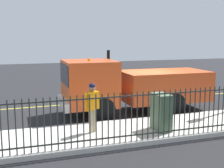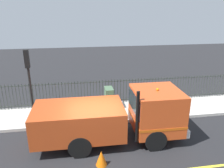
{
  "view_description": "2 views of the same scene",
  "coord_description": "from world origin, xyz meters",
  "px_view_note": "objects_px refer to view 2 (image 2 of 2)",
  "views": [
    {
      "loc": [
        12.23,
        -5.81,
        3.35
      ],
      "look_at": [
        1.04,
        -2.03,
        1.46
      ],
      "focal_mm": 47.44,
      "sensor_mm": 36.0,
      "label": 1
    },
    {
      "loc": [
        -8.39,
        0.64,
        5.83
      ],
      "look_at": [
        2.55,
        -1.09,
        1.97
      ],
      "focal_mm": 35.01,
      "sensor_mm": 36.0,
      "label": 2
    }
  ],
  "objects_px": {
    "worker_standing": "(150,93)",
    "traffic_cone": "(101,158)",
    "work_truck": "(121,114)",
    "utility_cabinet": "(109,98)",
    "traffic_light_near": "(29,73)"
  },
  "relations": [
    {
      "from": "traffic_light_near",
      "to": "utility_cabinet",
      "type": "bearing_deg",
      "value": 104.03
    },
    {
      "from": "worker_standing",
      "to": "utility_cabinet",
      "type": "bearing_deg",
      "value": -43.13
    },
    {
      "from": "work_truck",
      "to": "worker_standing",
      "type": "relative_size",
      "value": 3.98
    },
    {
      "from": "traffic_light_near",
      "to": "traffic_cone",
      "type": "height_order",
      "value": "traffic_light_near"
    },
    {
      "from": "worker_standing",
      "to": "utility_cabinet",
      "type": "xyz_separation_m",
      "value": [
        0.5,
        2.32,
        -0.4
      ]
    },
    {
      "from": "traffic_cone",
      "to": "work_truck",
      "type": "bearing_deg",
      "value": -33.5
    },
    {
      "from": "worker_standing",
      "to": "traffic_cone",
      "type": "height_order",
      "value": "worker_standing"
    },
    {
      "from": "worker_standing",
      "to": "traffic_cone",
      "type": "relative_size",
      "value": 2.68
    },
    {
      "from": "traffic_cone",
      "to": "utility_cabinet",
      "type": "bearing_deg",
      "value": -11.73
    },
    {
      "from": "work_truck",
      "to": "utility_cabinet",
      "type": "height_order",
      "value": "work_truck"
    },
    {
      "from": "work_truck",
      "to": "traffic_cone",
      "type": "bearing_deg",
      "value": -32.84
    },
    {
      "from": "traffic_cone",
      "to": "traffic_light_near",
      "type": "bearing_deg",
      "value": 42.07
    },
    {
      "from": "worker_standing",
      "to": "traffic_cone",
      "type": "xyz_separation_m",
      "value": [
        -4.26,
        3.3,
        -0.87
      ]
    },
    {
      "from": "utility_cabinet",
      "to": "traffic_cone",
      "type": "bearing_deg",
      "value": 168.27
    },
    {
      "from": "worker_standing",
      "to": "utility_cabinet",
      "type": "distance_m",
      "value": 2.4
    }
  ]
}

